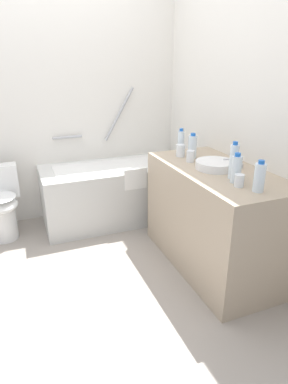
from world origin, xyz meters
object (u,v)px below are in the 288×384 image
at_px(water_bottle_1, 181,142).
at_px(water_bottle_4, 259,177).
at_px(water_bottle_2, 192,147).
at_px(drinking_glass_1, 239,180).
at_px(water_bottle_0, 236,169).
at_px(water_bottle_3, 234,161).
at_px(toilet, 0,203).
at_px(sink_basin, 215,165).
at_px(sink_faucet, 235,162).
at_px(drinking_glass_2, 190,156).
at_px(bathtub, 116,191).
at_px(drinking_glass_0, 181,151).

distance_m(water_bottle_1, water_bottle_4, 0.98).
bearing_deg(water_bottle_2, drinking_glass_1, -94.59).
relative_size(water_bottle_0, water_bottle_3, 0.78).
bearing_deg(water_bottle_1, toilet, 157.77).
bearing_deg(sink_basin, water_bottle_2, 92.47).
bearing_deg(sink_faucet, water_bottle_1, 114.01).
distance_m(toilet, water_bottle_3, 2.14).
height_order(water_bottle_0, water_bottle_2, water_bottle_2).
relative_size(toilet, sink_faucet, 4.50).
height_order(sink_faucet, drinking_glass_2, drinking_glass_2).
bearing_deg(toilet, water_bottle_1, 66.52).
bearing_deg(drinking_glass_1, sink_basin, 79.46).
relative_size(toilet, drinking_glass_2, 7.50).
xyz_separation_m(bathtub, water_bottle_4, (0.44, -1.58, 0.60)).
xyz_separation_m(water_bottle_0, drinking_glass_1, (-0.03, -0.08, -0.05)).
bearing_deg(toilet, drinking_glass_0, 63.46).
bearing_deg(water_bottle_2, drinking_glass_0, 132.32).
bearing_deg(water_bottle_4, water_bottle_1, 91.58).
height_order(sink_basin, water_bottle_4, water_bottle_4).
relative_size(sink_faucet, drinking_glass_2, 1.67).
relative_size(water_bottle_1, water_bottle_2, 1.06).
bearing_deg(drinking_glass_2, toilet, 149.52).
relative_size(water_bottle_4, drinking_glass_2, 2.18).
xyz_separation_m(sink_basin, drinking_glass_2, (-0.08, 0.23, 0.02)).
bearing_deg(water_bottle_0, water_bottle_2, 87.29).
xyz_separation_m(water_bottle_0, water_bottle_4, (0.03, -0.19, -0.00)).
bearing_deg(water_bottle_2, water_bottle_3, -89.93).
xyz_separation_m(sink_basin, water_bottle_4, (-0.01, -0.50, 0.06)).
height_order(toilet, water_bottle_4, water_bottle_4).
bearing_deg(water_bottle_1, sink_basin, -85.08).
relative_size(sink_faucet, water_bottle_3, 0.59).
height_order(water_bottle_1, drinking_glass_2, water_bottle_1).
bearing_deg(toilet, water_bottle_0, 46.02).
bearing_deg(toilet, drinking_glass_2, 58.27).
bearing_deg(water_bottle_4, drinking_glass_2, 95.52).
relative_size(bathtub, water_bottle_4, 7.46).
xyz_separation_m(water_bottle_2, water_bottle_3, (0.00, -0.56, 0.02)).
bearing_deg(water_bottle_3, drinking_glass_0, 96.27).
distance_m(sink_basin, water_bottle_0, 0.32).
xyz_separation_m(bathtub, water_bottle_3, (0.44, -1.32, 0.63)).
bearing_deg(bathtub, sink_basin, -67.36).
relative_size(water_bottle_4, drinking_glass_1, 2.44).
height_order(bathtub, sink_faucet, bathtub).
xyz_separation_m(toilet, water_bottle_2, (1.56, -0.78, 0.57)).
height_order(sink_faucet, water_bottle_0, water_bottle_0).
bearing_deg(sink_faucet, drinking_glass_2, 138.15).
bearing_deg(drinking_glass_0, water_bottle_2, -47.68).
bearing_deg(bathtub, water_bottle_4, -74.49).
height_order(drinking_glass_1, drinking_glass_2, drinking_glass_2).
bearing_deg(water_bottle_3, water_bottle_0, -111.85).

